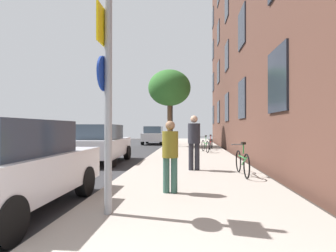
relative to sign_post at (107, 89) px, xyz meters
The scene contains 15 objects.
ground_plane 11.81m from the sign_post, 100.24° to the left, with size 41.80×41.80×0.00m, color #332D28.
road_asphalt 12.35m from the sign_post, 110.02° to the left, with size 7.00×38.00×0.01m, color #2D2D30.
sidewalk 11.71m from the sign_post, 82.85° to the left, with size 4.20×38.00×0.12m, color #9E9389.
sign_post is the anchor object (origin of this frame).
traffic_light 18.04m from the sign_post, 90.67° to the left, with size 0.43×0.24×3.94m.
tree_near 16.15m from the sign_post, 90.63° to the left, with size 3.21×3.21×5.77m.
bicycle_0 4.95m from the sign_post, 52.42° to the left, with size 0.42×1.77×0.97m.
bicycle_1 11.45m from the sign_post, 78.68° to the left, with size 0.48×1.64×0.95m.
bicycle_2 13.41m from the sign_post, 78.33° to the left, with size 0.48×1.65×0.95m.
pedestrian_0 2.07m from the sign_post, 57.99° to the left, with size 0.35×0.35×1.53m.
pedestrian_1 4.89m from the sign_post, 72.06° to the left, with size 0.48×0.48×1.78m.
pedestrian_2 14.03m from the sign_post, 84.01° to the left, with size 0.49×0.49×1.61m.
car_0 2.17m from the sign_post, behind, with size 1.80×3.93×1.62m.
car_1 7.43m from the sign_post, 109.55° to the left, with size 2.07×4.03×1.62m.
car_2 20.11m from the sign_post, 95.46° to the left, with size 1.89×4.07×1.62m.
Camera 1 is at (0.99, -0.63, 1.49)m, focal length 28.63 mm.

